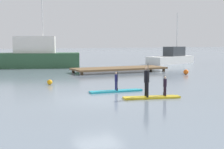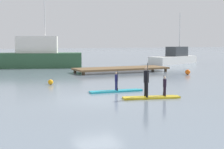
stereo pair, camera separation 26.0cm
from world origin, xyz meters
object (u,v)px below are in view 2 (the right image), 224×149
at_px(paddler_child_solo, 116,80).
at_px(paddler_adult, 146,80).
at_px(mooring_buoy_mid, 51,82).
at_px(paddler_child_front, 165,85).
at_px(mooring_buoy_far, 188,72).
at_px(fishing_boat_green_midground, 174,58).
at_px(fishing_boat_white_large, 35,56).
at_px(paddleboard_far, 151,97).
at_px(paddleboard_near, 116,91).

distance_m(paddler_child_solo, paddler_adult, 2.89).
bearing_deg(mooring_buoy_mid, paddler_child_front, -61.38).
height_order(paddler_child_front, mooring_buoy_far, paddler_child_front).
height_order(paddler_adult, paddler_child_front, paddler_adult).
bearing_deg(fishing_boat_green_midground, paddler_adult, -127.56).
bearing_deg(mooring_buoy_mid, fishing_boat_white_large, 82.78).
xyz_separation_m(paddler_adult, fishing_boat_green_midground, (17.69, 23.01, -0.23)).
distance_m(fishing_boat_green_midground, mooring_buoy_mid, 25.95).
xyz_separation_m(paddleboard_far, fishing_boat_white_large, (-1.67, 23.89, 1.28)).
bearing_deg(paddleboard_far, paddler_adult, 167.74).
xyz_separation_m(fishing_boat_white_large, fishing_boat_green_midground, (19.06, -0.82, -0.51)).
height_order(paddler_child_solo, fishing_boat_white_large, fishing_boat_white_large).
xyz_separation_m(paddler_adult, fishing_boat_white_large, (-1.37, 23.83, 0.29)).
distance_m(paddler_child_solo, fishing_boat_white_large, 21.02).
relative_size(paddler_child_solo, fishing_boat_green_midground, 0.15).
relative_size(paddleboard_near, mooring_buoy_mid, 9.09).
xyz_separation_m(paddleboard_near, paddler_adult, (0.49, -2.85, 1.00)).
xyz_separation_m(paddleboard_near, fishing_boat_white_large, (-0.88, 20.98, 1.28)).
distance_m(paddleboard_near, paddleboard_far, 3.02).
bearing_deg(mooring_buoy_far, mooring_buoy_mid, -172.21).
height_order(paddleboard_near, fishing_boat_green_midground, fishing_boat_green_midground).
relative_size(paddler_child_front, mooring_buoy_mid, 3.02).
bearing_deg(paddler_child_front, paddleboard_near, 116.38).
xyz_separation_m(fishing_boat_white_large, mooring_buoy_mid, (-2.02, -15.95, -1.14)).
bearing_deg(paddleboard_far, paddler_child_solo, 105.07).
xyz_separation_m(paddleboard_near, mooring_buoy_mid, (-2.90, 5.03, 0.14)).
distance_m(paddler_adult, fishing_boat_white_large, 23.87).
height_order(paddleboard_near, fishing_boat_white_large, fishing_boat_white_large).
bearing_deg(paddleboard_near, paddler_child_solo, -65.89).
relative_size(paddleboard_near, mooring_buoy_far, 7.07).
height_order(paddler_child_solo, paddler_child_front, paddler_child_solo).
height_order(paddler_child_solo, mooring_buoy_mid, paddler_child_solo).
height_order(paddler_child_solo, mooring_buoy_far, paddler_child_solo).
relative_size(paddler_child_front, fishing_boat_green_midground, 0.14).
bearing_deg(fishing_boat_green_midground, paddler_child_front, -125.63).
distance_m(paddler_child_solo, mooring_buoy_far, 12.60).
xyz_separation_m(paddler_child_solo, fishing_boat_white_large, (-0.89, 20.99, 0.59)).
xyz_separation_m(paddler_adult, mooring_buoy_far, (10.06, 9.72, -0.80)).
bearing_deg(paddleboard_far, paddleboard_near, 105.11).
bearing_deg(fishing_boat_green_midground, mooring_buoy_mid, -144.34).
xyz_separation_m(paddler_child_solo, mooring_buoy_mid, (-2.91, 5.05, -0.55)).
bearing_deg(paddleboard_far, paddler_child_front, -12.60).
relative_size(paddleboard_far, paddler_adult, 1.73).
height_order(fishing_boat_white_large, mooring_buoy_mid, fishing_boat_white_large).
bearing_deg(paddleboard_near, mooring_buoy_mid, 119.95).
relative_size(fishing_boat_white_large, mooring_buoy_far, 23.64).
xyz_separation_m(paddleboard_near, paddleboard_far, (0.79, -2.91, 0.00)).
xyz_separation_m(paddleboard_far, paddler_adult, (-0.29, 0.06, 1.00)).
xyz_separation_m(paddler_child_solo, paddler_child_front, (1.52, -3.06, -0.03)).
bearing_deg(paddler_adult, paddler_child_solo, 99.73).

